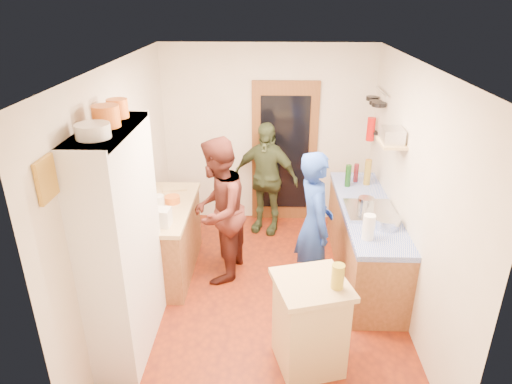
{
  "coord_description": "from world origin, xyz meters",
  "views": [
    {
      "loc": [
        0.04,
        -4.37,
        3.22
      ],
      "look_at": [
        -0.11,
        0.15,
        1.22
      ],
      "focal_mm": 32.0,
      "sensor_mm": 36.0,
      "label": 1
    }
  ],
  "objects_px": {
    "person_hob": "(318,226)",
    "hutch_body": "(122,245)",
    "right_counter_base": "(364,242)",
    "person_back": "(266,178)",
    "island_base": "(309,326)",
    "person_left": "(222,210)"
  },
  "relations": [
    {
      "from": "person_hob",
      "to": "hutch_body",
      "type": "bearing_deg",
      "value": 106.94
    },
    {
      "from": "right_counter_base",
      "to": "person_hob",
      "type": "xyz_separation_m",
      "value": [
        -0.62,
        -0.4,
        0.43
      ]
    },
    {
      "from": "hutch_body",
      "to": "person_back",
      "type": "distance_m",
      "value": 2.71
    },
    {
      "from": "person_back",
      "to": "person_hob",
      "type": "bearing_deg",
      "value": -48.26
    },
    {
      "from": "hutch_body",
      "to": "island_base",
      "type": "xyz_separation_m",
      "value": [
        1.72,
        -0.26,
        -0.67
      ]
    },
    {
      "from": "person_hob",
      "to": "island_base",
      "type": "bearing_deg",
      "value": 163.58
    },
    {
      "from": "hutch_body",
      "to": "right_counter_base",
      "type": "height_order",
      "value": "hutch_body"
    },
    {
      "from": "person_hob",
      "to": "person_back",
      "type": "relative_size",
      "value": 1.05
    },
    {
      "from": "island_base",
      "to": "person_left",
      "type": "bearing_deg",
      "value": 122.65
    },
    {
      "from": "island_base",
      "to": "person_back",
      "type": "distance_m",
      "value": 2.68
    },
    {
      "from": "person_left",
      "to": "person_back",
      "type": "distance_m",
      "value": 1.26
    },
    {
      "from": "right_counter_base",
      "to": "person_back",
      "type": "xyz_separation_m",
      "value": [
        -1.21,
        1.07,
        0.39
      ]
    },
    {
      "from": "person_back",
      "to": "right_counter_base",
      "type": "bearing_deg",
      "value": -21.51
    },
    {
      "from": "island_base",
      "to": "hutch_body",
      "type": "bearing_deg",
      "value": 171.48
    },
    {
      "from": "island_base",
      "to": "right_counter_base",
      "type": "bearing_deg",
      "value": 63.43
    },
    {
      "from": "person_left",
      "to": "person_back",
      "type": "xyz_separation_m",
      "value": [
        0.51,
        1.16,
        -0.07
      ]
    },
    {
      "from": "right_counter_base",
      "to": "hutch_body",
      "type": "bearing_deg",
      "value": -152.53
    },
    {
      "from": "hutch_body",
      "to": "right_counter_base",
      "type": "distance_m",
      "value": 2.9
    },
    {
      "from": "person_hob",
      "to": "person_back",
      "type": "height_order",
      "value": "person_hob"
    },
    {
      "from": "island_base",
      "to": "person_hob",
      "type": "distance_m",
      "value": 1.24
    },
    {
      "from": "island_base",
      "to": "person_hob",
      "type": "bearing_deg",
      "value": 82.16
    },
    {
      "from": "hutch_body",
      "to": "island_base",
      "type": "height_order",
      "value": "hutch_body"
    }
  ]
}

